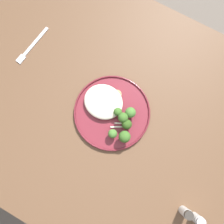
{
  "coord_description": "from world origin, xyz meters",
  "views": [
    {
      "loc": [
        -0.05,
        0.13,
        1.57
      ],
      "look_at": [
        0.02,
        0.01,
        0.76
      ],
      "focal_mm": 35.23,
      "sensor_mm": 36.0,
      "label": 1
    }
  ],
  "objects_px": {
    "seared_scallop_center_golden": "(94,102)",
    "salt_shaker": "(198,219)",
    "seared_scallop_tilted_round": "(102,104)",
    "seared_scallop_left_edge": "(117,94)",
    "seared_scallop_front_small": "(99,90)",
    "seared_scallop_tiny_bay": "(112,114)",
    "broccoli_floret_beside_noodles": "(127,124)",
    "seared_scallop_rear_pale": "(108,96)",
    "broccoli_floret_left_leaning": "(125,137)",
    "pepper_shaker": "(186,213)",
    "broccoli_floret_tall_stalk": "(113,134)",
    "broccoli_floret_front_edge": "(116,113)",
    "broccoli_floret_right_tilted": "(130,113)",
    "seared_scallop_half_hidden": "(117,101)",
    "dinner_plate": "(112,113)",
    "dinner_fork": "(32,46)",
    "broccoli_floret_small_sprig": "(123,118)"
  },
  "relations": [
    {
      "from": "broccoli_floret_tall_stalk",
      "to": "broccoli_floret_front_edge",
      "type": "height_order",
      "value": "same"
    },
    {
      "from": "broccoli_floret_right_tilted",
      "to": "broccoli_floret_front_edge",
      "type": "height_order",
      "value": "broccoli_floret_right_tilted"
    },
    {
      "from": "seared_scallop_tiny_bay",
      "to": "seared_scallop_tilted_round",
      "type": "bearing_deg",
      "value": -19.45
    },
    {
      "from": "seared_scallop_center_golden",
      "to": "salt_shaker",
      "type": "distance_m",
      "value": 0.55
    },
    {
      "from": "seared_scallop_front_small",
      "to": "pepper_shaker",
      "type": "xyz_separation_m",
      "value": [
        -0.47,
        0.23,
        0.01
      ]
    },
    {
      "from": "seared_scallop_left_edge",
      "to": "broccoli_floret_left_leaning",
      "type": "xyz_separation_m",
      "value": [
        -0.1,
        0.13,
        0.03
      ]
    },
    {
      "from": "seared_scallop_half_hidden",
      "to": "seared_scallop_rear_pale",
      "type": "bearing_deg",
      "value": -1.49
    },
    {
      "from": "seared_scallop_tiny_bay",
      "to": "broccoli_floret_right_tilted",
      "type": "height_order",
      "value": "broccoli_floret_right_tilted"
    },
    {
      "from": "dinner_plate",
      "to": "broccoli_floret_front_edge",
      "type": "xyz_separation_m",
      "value": [
        -0.02,
        -0.0,
        0.03
      ]
    },
    {
      "from": "seared_scallop_left_edge",
      "to": "broccoli_floret_small_sprig",
      "type": "xyz_separation_m",
      "value": [
        -0.06,
        0.07,
        0.03
      ]
    },
    {
      "from": "seared_scallop_half_hidden",
      "to": "seared_scallop_center_golden",
      "type": "distance_m",
      "value": 0.09
    },
    {
      "from": "broccoli_floret_tall_stalk",
      "to": "broccoli_floret_right_tilted",
      "type": "xyz_separation_m",
      "value": [
        -0.02,
        -0.1,
        0.01
      ]
    },
    {
      "from": "seared_scallop_left_edge",
      "to": "seared_scallop_center_golden",
      "type": "bearing_deg",
      "value": 46.89
    },
    {
      "from": "broccoli_floret_front_edge",
      "to": "seared_scallop_half_hidden",
      "type": "bearing_deg",
      "value": -66.67
    },
    {
      "from": "broccoli_floret_beside_noodles",
      "to": "salt_shaker",
      "type": "bearing_deg",
      "value": 155.26
    },
    {
      "from": "seared_scallop_center_golden",
      "to": "broccoli_floret_tall_stalk",
      "type": "relative_size",
      "value": 0.58
    },
    {
      "from": "seared_scallop_left_edge",
      "to": "salt_shaker",
      "type": "xyz_separation_m",
      "value": [
        -0.45,
        0.25,
        0.01
      ]
    },
    {
      "from": "seared_scallop_left_edge",
      "to": "seared_scallop_tiny_bay",
      "type": "distance_m",
      "value": 0.08
    },
    {
      "from": "dinner_plate",
      "to": "broccoli_floret_small_sprig",
      "type": "relative_size",
      "value": 5.03
    },
    {
      "from": "broccoli_floret_beside_noodles",
      "to": "broccoli_floret_right_tilted",
      "type": "xyz_separation_m",
      "value": [
        0.01,
        -0.04,
        0.01
      ]
    },
    {
      "from": "seared_scallop_front_small",
      "to": "seared_scallop_tiny_bay",
      "type": "height_order",
      "value": "same"
    },
    {
      "from": "seared_scallop_tiny_bay",
      "to": "broccoli_floret_left_leaning",
      "type": "distance_m",
      "value": 0.1
    },
    {
      "from": "broccoli_floret_right_tilted",
      "to": "broccoli_floret_beside_noodles",
      "type": "bearing_deg",
      "value": 101.44
    },
    {
      "from": "broccoli_floret_left_leaning",
      "to": "broccoli_floret_right_tilted",
      "type": "height_order",
      "value": "broccoli_floret_left_leaning"
    },
    {
      "from": "salt_shaker",
      "to": "seared_scallop_tilted_round",
      "type": "bearing_deg",
      "value": -21.93
    },
    {
      "from": "seared_scallop_tilted_round",
      "to": "seared_scallop_left_edge",
      "type": "xyz_separation_m",
      "value": [
        -0.03,
        -0.06,
        -0.0
      ]
    },
    {
      "from": "salt_shaker",
      "to": "seared_scallop_half_hidden",
      "type": "bearing_deg",
      "value": -27.85
    },
    {
      "from": "seared_scallop_half_hidden",
      "to": "seared_scallop_front_small",
      "type": "height_order",
      "value": "seared_scallop_front_small"
    },
    {
      "from": "seared_scallop_center_golden",
      "to": "broccoli_floret_right_tilted",
      "type": "bearing_deg",
      "value": -169.74
    },
    {
      "from": "seared_scallop_tiny_bay",
      "to": "broccoli_floret_left_leaning",
      "type": "height_order",
      "value": "broccoli_floret_left_leaning"
    },
    {
      "from": "dinner_plate",
      "to": "broccoli_floret_tall_stalk",
      "type": "distance_m",
      "value": 0.09
    },
    {
      "from": "seared_scallop_front_small",
      "to": "seared_scallop_half_hidden",
      "type": "bearing_deg",
      "value": 177.78
    },
    {
      "from": "dinner_plate",
      "to": "seared_scallop_tiny_bay",
      "type": "relative_size",
      "value": 12.61
    },
    {
      "from": "dinner_plate",
      "to": "broccoli_floret_tall_stalk",
      "type": "relative_size",
      "value": 6.18
    },
    {
      "from": "seared_scallop_tilted_round",
      "to": "dinner_fork",
      "type": "height_order",
      "value": "seared_scallop_tilted_round"
    },
    {
      "from": "seared_scallop_rear_pale",
      "to": "salt_shaker",
      "type": "height_order",
      "value": "salt_shaker"
    },
    {
      "from": "seared_scallop_half_hidden",
      "to": "broccoli_floret_small_sprig",
      "type": "bearing_deg",
      "value": 135.14
    },
    {
      "from": "dinner_fork",
      "to": "seared_scallop_tilted_round",
      "type": "bearing_deg",
      "value": 169.11
    },
    {
      "from": "seared_scallop_tiny_bay",
      "to": "salt_shaker",
      "type": "height_order",
      "value": "salt_shaker"
    },
    {
      "from": "seared_scallop_rear_pale",
      "to": "broccoli_floret_left_leaning",
      "type": "xyz_separation_m",
      "value": [
        -0.13,
        0.11,
        0.03
      ]
    },
    {
      "from": "seared_scallop_tilted_round",
      "to": "broccoli_floret_front_edge",
      "type": "height_order",
      "value": "broccoli_floret_front_edge"
    },
    {
      "from": "dinner_plate",
      "to": "seared_scallop_rear_pale",
      "type": "bearing_deg",
      "value": -48.77
    },
    {
      "from": "seared_scallop_half_hidden",
      "to": "salt_shaker",
      "type": "relative_size",
      "value": 0.51
    },
    {
      "from": "broccoli_floret_tall_stalk",
      "to": "salt_shaker",
      "type": "bearing_deg",
      "value": 163.89
    },
    {
      "from": "seared_scallop_front_small",
      "to": "broccoli_floret_front_edge",
      "type": "height_order",
      "value": "broccoli_floret_front_edge"
    },
    {
      "from": "seared_scallop_left_edge",
      "to": "broccoli_floret_beside_noodles",
      "type": "bearing_deg",
      "value": 135.63
    },
    {
      "from": "seared_scallop_tiny_bay",
      "to": "broccoli_floret_right_tilted",
      "type": "relative_size",
      "value": 0.41
    },
    {
      "from": "seared_scallop_left_edge",
      "to": "seared_scallop_front_small",
      "type": "relative_size",
      "value": 1.01
    },
    {
      "from": "seared_scallop_left_edge",
      "to": "broccoli_floret_tall_stalk",
      "type": "bearing_deg",
      "value": 112.71
    },
    {
      "from": "seared_scallop_left_edge",
      "to": "seared_scallop_center_golden",
      "type": "relative_size",
      "value": 1.25
    }
  ]
}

